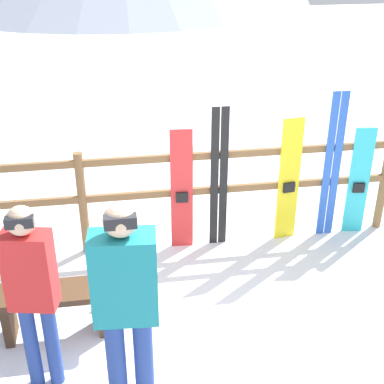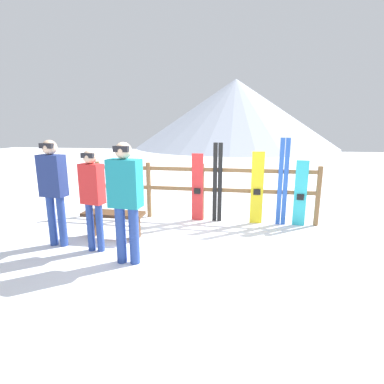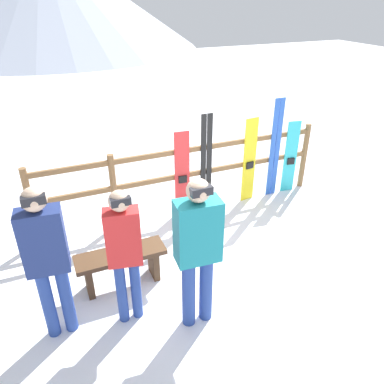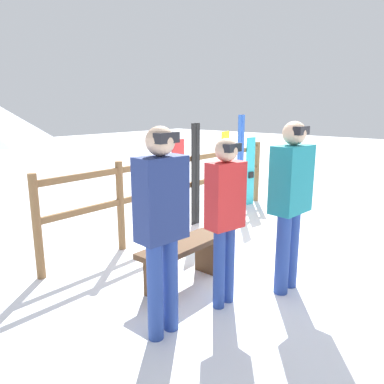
{
  "view_description": "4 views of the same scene",
  "coord_description": "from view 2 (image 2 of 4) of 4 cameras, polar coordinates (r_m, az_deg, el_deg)",
  "views": [
    {
      "loc": [
        -0.81,
        -3.74,
        3.45
      ],
      "look_at": [
        -0.1,
        0.71,
        1.14
      ],
      "focal_mm": 50.0,
      "sensor_mm": 36.0,
      "label": 1
    },
    {
      "loc": [
        0.85,
        -4.64,
        2.04
      ],
      "look_at": [
        -0.11,
        0.98,
        0.75
      ],
      "focal_mm": 28.0,
      "sensor_mm": 36.0,
      "label": 2
    },
    {
      "loc": [
        -2.07,
        -3.5,
        3.35
      ],
      "look_at": [
        -0.23,
        0.81,
        0.81
      ],
      "focal_mm": 35.0,
      "sensor_mm": 36.0,
      "label": 3
    },
    {
      "loc": [
        -4.3,
        -2.32,
        1.95
      ],
      "look_at": [
        -0.49,
        0.93,
        0.79
      ],
      "focal_mm": 35.0,
      "sensor_mm": 36.0,
      "label": 4
    }
  ],
  "objects": [
    {
      "name": "snowboard_red",
      "position": [
        6.4,
        1.04,
        0.83
      ],
      "size": [
        0.25,
        0.07,
        1.45
      ],
      "color": "red",
      "rests_on": "ground"
    },
    {
      "name": "bench",
      "position": [
        5.66,
        -14.71,
        -5.11
      ],
      "size": [
        1.12,
        0.36,
        0.49
      ],
      "color": "#4C331E",
      "rests_on": "ground"
    },
    {
      "name": "person_navy",
      "position": [
        5.47,
        -24.91,
        1.22
      ],
      "size": [
        0.44,
        0.27,
        1.8
      ],
      "color": "navy",
      "rests_on": "ground"
    },
    {
      "name": "mountain_backdrop",
      "position": [
        28.28,
        8.2,
        14.53
      ],
      "size": [
        18.0,
        18.0,
        6.0
      ],
      "color": "#B2BCD1",
      "rests_on": "ground"
    },
    {
      "name": "fence",
      "position": [
        6.45,
        1.9,
        0.9
      ],
      "size": [
        4.87,
        0.1,
        1.23
      ],
      "color": "brown",
      "rests_on": "ground"
    },
    {
      "name": "ski_pair_blue",
      "position": [
        6.36,
        16.92,
        1.77
      ],
      "size": [
        0.19,
        0.02,
        1.79
      ],
      "color": "blue",
      "rests_on": "ground"
    },
    {
      "name": "person_red",
      "position": [
        5.01,
        -18.43,
        -0.04
      ],
      "size": [
        0.39,
        0.27,
        1.66
      ],
      "color": "navy",
      "rests_on": "ground"
    },
    {
      "name": "ground_plane",
      "position": [
        5.14,
        -0.65,
        -10.68
      ],
      "size": [
        40.0,
        40.0,
        0.0
      ],
      "primitive_type": "plane",
      "color": "white"
    },
    {
      "name": "snowboard_yellow",
      "position": [
        6.33,
        12.28,
        0.68
      ],
      "size": [
        0.26,
        0.08,
        1.51
      ],
      "color": "yellow",
      "rests_on": "ground"
    },
    {
      "name": "ski_pair_black",
      "position": [
        6.33,
        4.87,
        1.75
      ],
      "size": [
        0.19,
        0.02,
        1.68
      ],
      "color": "black",
      "rests_on": "ground"
    },
    {
      "name": "person_teal",
      "position": [
        4.41,
        -12.56,
        -0.58
      ],
      "size": [
        0.48,
        0.29,
        1.8
      ],
      "color": "navy",
      "rests_on": "ground"
    },
    {
      "name": "snowboard_cyan",
      "position": [
        6.45,
        19.95,
        -0.32
      ],
      "size": [
        0.25,
        0.08,
        1.35
      ],
      "color": "#2DBFCC",
      "rests_on": "ground"
    }
  ]
}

